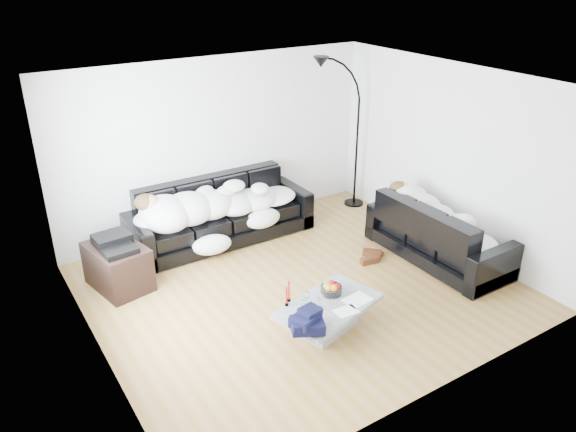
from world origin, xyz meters
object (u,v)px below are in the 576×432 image
wine_glass_c (320,301)px  floor_lamp (357,141)px  sleeper_back (221,200)px  wine_glass_b (303,307)px  av_cabinet (118,267)px  candle_right (289,291)px  sleeper_right (441,217)px  coffee_table (328,317)px  sofa_right (439,231)px  sofa_back (221,212)px  shoes (371,256)px  fruit_bowl (331,288)px  stereo (114,242)px  wine_glass_a (307,299)px  candle_left (287,296)px

wine_glass_c → floor_lamp: 3.77m
sleeper_back → wine_glass_b: 2.66m
floor_lamp → sleeper_back: bearing=174.4°
av_cabinet → candle_right: bearing=-65.3°
sleeper_back → sleeper_right: (2.27, -2.11, -0.01)m
coffee_table → wine_glass_b: bearing=178.9°
sleeper_right → floor_lamp: 2.17m
av_cabinet → sofa_right: bearing=-33.7°
sofa_back → candle_right: bearing=-98.1°
sleeper_right → shoes: size_ratio=4.00×
wine_glass_b → shoes: size_ratio=0.38×
fruit_bowl → stereo: (-1.85, 2.02, 0.22)m
sleeper_back → sofa_back: bearing=90.0°
candle_right → floor_lamp: floor_lamp is taller
coffee_table → fruit_bowl: fruit_bowl is taller
fruit_bowl → wine_glass_b: bearing=-162.8°
sofa_back → candle_right: 2.41m
wine_glass_a → wine_glass_c: size_ratio=1.02×
sleeper_back → sleeper_right: sleeper_back is taller
wine_glass_c → shoes: wine_glass_c is taller
floor_lamp → shoes: bearing=-127.3°
sleeper_right → coffee_table: size_ratio=1.49×
av_cabinet → wine_glass_b: bearing=-69.0°
sofa_right → fruit_bowl: sofa_right is taller
sofa_back → candle_left: sofa_back is taller
fruit_bowl → floor_lamp: floor_lamp is taller
sofa_right → wine_glass_a: bearing=99.9°
candle_left → floor_lamp: floor_lamp is taller
wine_glass_b → candle_right: bearing=89.9°
stereo → wine_glass_a: bearing=-59.6°
wine_glass_a → av_cabinet: 2.56m
candle_left → av_cabinet: bearing=123.5°
coffee_table → stereo: bearing=127.9°
wine_glass_c → av_cabinet: (-1.57, 2.19, -0.15)m
candle_left → wine_glass_c: bearing=-39.9°
sleeper_back → candle_right: sleeper_back is taller
sofa_right → sleeper_right: (0.00, 0.00, 0.22)m
coffee_table → stereo: (-1.70, 2.18, 0.47)m
wine_glass_a → candle_right: 0.23m
stereo → shoes: bearing=-25.5°
sofa_right → shoes: (-0.81, 0.45, -0.37)m
coffee_table → shoes: 1.76m
sofa_back → sleeper_right: 3.14m
sleeper_back → floor_lamp: size_ratio=1.03×
sleeper_back → fruit_bowl: 2.49m
sleeper_back → wine_glass_a: size_ratio=12.16×
wine_glass_a → candle_left: bearing=142.1°
sofa_back → wine_glass_b: size_ratio=16.22×
fruit_bowl → shoes: (1.31, 0.82, -0.37)m
wine_glass_b → candle_right: size_ratio=0.65×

